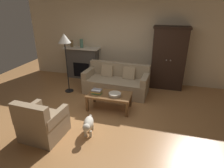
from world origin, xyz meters
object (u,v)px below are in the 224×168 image
object	(u,v)px
armchair_near_left	(42,124)
floor_lamp	(65,42)
couch	(116,82)
book_stack	(97,91)
mantel_vase_jade	(82,43)
dog	(88,124)
fruit_bowl	(115,94)
armoire	(168,58)
coffee_table	(109,96)
mantel_vase_bronze	(72,44)
fireplace	(83,62)

from	to	relation	value
armchair_near_left	floor_lamp	xyz separation A→B (m)	(-0.53, 2.14, 1.22)
couch	book_stack	size ratio (longest dim) A/B	7.87
mantel_vase_jade	dog	xyz separation A→B (m)	(1.43, -3.04, -1.02)
fruit_bowl	couch	bearing A→B (deg)	102.07
dog	armchair_near_left	bearing A→B (deg)	-158.83
armoire	coffee_table	bearing A→B (deg)	-126.75
book_stack	dog	size ratio (longest dim) A/B	0.44
coffee_table	mantel_vase_jade	size ratio (longest dim) A/B	3.78
mantel_vase_bronze	armchair_near_left	world-z (taller)	mantel_vase_bronze
dog	fireplace	bearing A→B (deg)	115.09
armoire	floor_lamp	bearing A→B (deg)	-157.94
coffee_table	fireplace	bearing A→B (deg)	128.84
mantel_vase_bronze	floor_lamp	size ratio (longest dim) A/B	0.13
mantel_vase_bronze	floor_lamp	world-z (taller)	floor_lamp
armchair_near_left	couch	bearing A→B (deg)	69.83
book_stack	armchair_near_left	xyz separation A→B (m)	(-0.67, -1.40, -0.16)
couch	coffee_table	size ratio (longest dim) A/B	1.78
coffee_table	armoire	bearing A→B (deg)	53.25
fireplace	armoire	size ratio (longest dim) A/B	0.65
couch	dog	world-z (taller)	couch
fruit_bowl	dog	size ratio (longest dim) A/B	0.55
mantel_vase_jade	dog	bearing A→B (deg)	-64.79
fireplace	book_stack	distance (m)	2.35
armchair_near_left	floor_lamp	size ratio (longest dim) A/B	0.50
mantel_vase_jade	coffee_table	bearing A→B (deg)	-50.90
fruit_bowl	mantel_vase_jade	bearing A→B (deg)	131.14
book_stack	floor_lamp	distance (m)	1.76
mantel_vase_jade	armoire	bearing A→B (deg)	-1.17
armoire	armchair_near_left	size ratio (longest dim) A/B	2.19
armoire	couch	size ratio (longest dim) A/B	0.98
book_stack	mantel_vase_bronze	bearing A→B (deg)	129.44
coffee_table	fruit_bowl	distance (m)	0.19
coffee_table	floor_lamp	size ratio (longest dim) A/B	0.62
armoire	fruit_bowl	distance (m)	2.33
fireplace	coffee_table	xyz separation A→B (m)	(1.56, -1.94, -0.20)
coffee_table	book_stack	size ratio (longest dim) A/B	4.41
mantel_vase_bronze	dog	distance (m)	3.67
fireplace	mantel_vase_bronze	bearing A→B (deg)	-177.30
mantel_vase_jade	armchair_near_left	size ratio (longest dim) A/B	0.33
armoire	mantel_vase_bronze	bearing A→B (deg)	178.97
fruit_bowl	floor_lamp	size ratio (longest dim) A/B	0.18
coffee_table	fruit_bowl	xyz separation A→B (m)	(0.16, -0.05, 0.09)
mantel_vase_bronze	couch	bearing A→B (deg)	-25.45
couch	floor_lamp	distance (m)	1.92
armchair_near_left	book_stack	bearing A→B (deg)	64.50
mantel_vase_bronze	coffee_table	bearing A→B (deg)	-44.70
armchair_near_left	mantel_vase_jade	bearing A→B (deg)	99.68
fireplace	floor_lamp	distance (m)	1.59
fireplace	mantel_vase_jade	bearing A→B (deg)	-90.00
floor_lamp	dog	xyz separation A→B (m)	(1.38, -1.80, -1.29)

